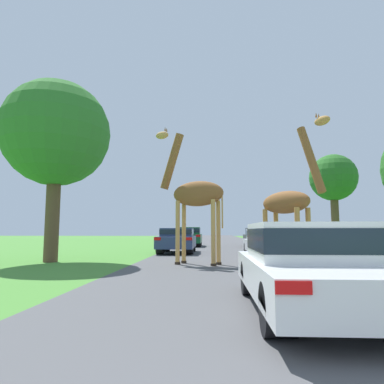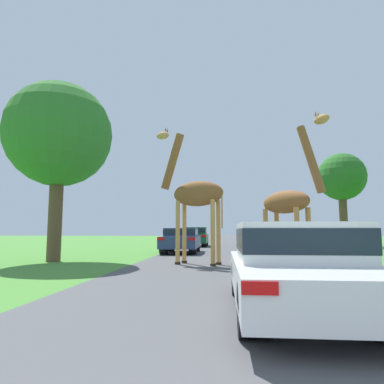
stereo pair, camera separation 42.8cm
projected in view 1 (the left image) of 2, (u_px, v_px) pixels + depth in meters
road at (224, 245)px, 29.81m from camera, size 7.97×120.00×0.00m
giraffe_near_road at (194, 194)px, 12.85m from camera, size 2.81×1.42×5.34m
giraffe_companion at (289, 202)px, 11.86m from camera, size 2.11×2.60×5.05m
car_lead_maroon at (310, 264)px, 5.34m from camera, size 1.89×4.46×1.36m
car_queue_right at (189, 236)px, 26.97m from camera, size 1.95×4.06×1.49m
car_queue_left at (267, 241)px, 16.78m from camera, size 1.94×4.56×1.32m
car_far_ahead at (177, 239)px, 19.08m from camera, size 1.92×4.18×1.37m
car_verge_right at (258, 237)px, 25.89m from camera, size 1.86×4.51×1.44m
tree_left_edge at (333, 179)px, 28.19m from camera, size 3.83×3.83×7.51m
tree_centre_back at (56, 134)px, 14.13m from camera, size 4.37×4.37×7.44m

